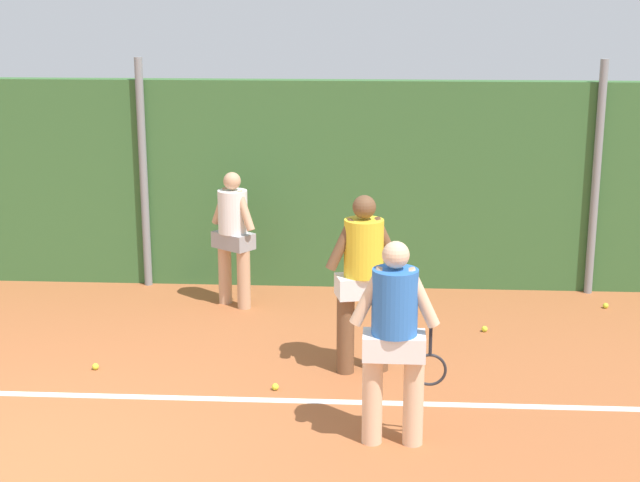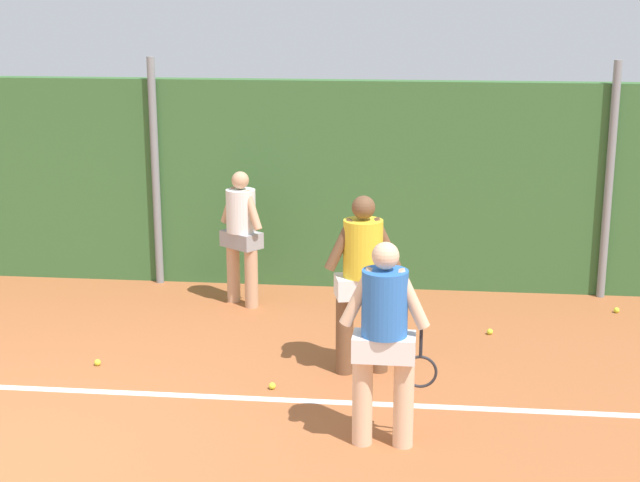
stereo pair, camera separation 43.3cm
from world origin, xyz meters
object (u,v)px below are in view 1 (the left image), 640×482
tennis_ball_0 (275,387)px  tennis_ball_7 (606,306)px  player_foreground_near (395,333)px  player_midcourt (363,274)px  tennis_ball_4 (95,367)px  tennis_ball_3 (485,329)px  player_backcourt_far (233,232)px

tennis_ball_0 → tennis_ball_7: 4.53m
player_foreground_near → tennis_ball_7: bearing=55.5°
player_midcourt → tennis_ball_7: size_ratio=27.05×
player_foreground_near → tennis_ball_0: size_ratio=26.42×
tennis_ball_0 → tennis_ball_4: bearing=167.9°
player_midcourt → tennis_ball_7: (2.86, 2.11, -0.97)m
player_midcourt → tennis_ball_0: bearing=19.3°
tennis_ball_4 → tennis_ball_0: bearing=-12.1°
tennis_ball_4 → tennis_ball_7: size_ratio=1.00×
tennis_ball_3 → tennis_ball_0: bearing=-141.1°
player_backcourt_far → tennis_ball_4: player_backcourt_far is taller
tennis_ball_0 → player_foreground_near: bearing=-43.2°
tennis_ball_4 → player_midcourt: bearing=2.8°
player_foreground_near → tennis_ball_7: (2.58, 3.67, -0.94)m
player_backcourt_far → tennis_ball_7: (4.43, 0.15, -0.88)m
player_backcourt_far → tennis_ball_7: 4.52m
player_foreground_near → tennis_ball_4: player_foreground_near is taller
player_midcourt → tennis_ball_7: player_midcourt is taller
player_midcourt → tennis_ball_4: size_ratio=27.05×
tennis_ball_3 → tennis_ball_4: 4.21m
player_foreground_near → player_backcourt_far: player_foreground_near is taller
player_midcourt → tennis_ball_7: bearing=-157.0°
tennis_ball_0 → tennis_ball_3: 2.76m
tennis_ball_4 → tennis_ball_7: bearing=22.1°
tennis_ball_4 → tennis_ball_7: 5.96m
player_foreground_near → tennis_ball_3: size_ratio=26.42×
player_backcourt_far → tennis_ball_0: (0.75, -2.49, -0.88)m
tennis_ball_4 → player_foreground_near: bearing=-25.8°
player_midcourt → tennis_ball_0: size_ratio=27.05×
player_foreground_near → player_midcourt: size_ratio=0.98×
tennis_ball_4 → tennis_ball_3: bearing=18.5°
player_midcourt → tennis_ball_3: 2.05m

